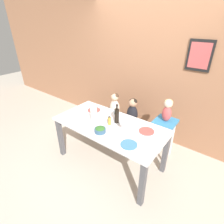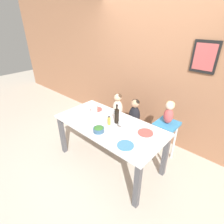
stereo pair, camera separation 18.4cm
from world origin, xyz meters
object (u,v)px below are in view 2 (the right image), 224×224
at_px(person_baby_right, 169,111).
at_px(salad_bowl_large, 99,129).
at_px(wine_glass_far, 115,113).
at_px(dinner_plate_front_right, 125,145).
at_px(dinner_plate_back_right, 145,133).
at_px(wine_glass_near, 121,123).
at_px(dinner_plate_back_left, 96,109).
at_px(chair_far_center, 134,127).
at_px(person_child_center, 135,112).
at_px(chair_far_left, 117,120).
at_px(person_child_left, 118,105).
at_px(chair_right_highchair, 166,131).
at_px(wine_bottle, 117,116).
at_px(dinner_plate_front_left, 73,117).
at_px(paper_towel_roll, 94,114).

xyz_separation_m(person_baby_right, salad_bowl_large, (-0.59, -0.93, -0.13)).
xyz_separation_m(wine_glass_far, dinner_plate_front_right, (0.54, -0.42, -0.11)).
height_order(dinner_plate_back_right, dinner_plate_front_right, same).
distance_m(wine_glass_near, dinner_plate_back_left, 0.76).
height_order(chair_far_center, dinner_plate_back_right, dinner_plate_back_right).
bearing_deg(dinner_plate_front_right, person_child_center, 119.06).
height_order(chair_far_center, wine_glass_far, wine_glass_far).
relative_size(wine_glass_far, dinner_plate_back_left, 0.75).
xyz_separation_m(person_child_center, dinner_plate_front_right, (0.51, -0.92, 0.07)).
relative_size(chair_far_left, wine_glass_near, 2.73).
distance_m(person_child_left, wine_glass_far, 0.65).
relative_size(chair_right_highchair, dinner_plate_back_right, 3.36).
bearing_deg(chair_far_left, wine_glass_near, -46.89).
bearing_deg(wine_glass_near, wine_bottle, 147.56).
bearing_deg(salad_bowl_large, person_child_left, 115.20).
relative_size(person_baby_right, dinner_plate_front_left, 1.73).
distance_m(wine_glass_near, wine_glass_far, 0.32).
xyz_separation_m(salad_bowl_large, dinner_plate_front_left, (-0.61, -0.00, -0.03)).
bearing_deg(person_child_left, dinner_plate_back_left, -99.82).
bearing_deg(person_child_center, dinner_plate_back_left, -134.62).
height_order(person_child_center, wine_glass_near, person_child_center).
height_order(salad_bowl_large, dinner_plate_back_left, salad_bowl_large).
bearing_deg(dinner_plate_front_left, paper_towel_roll, 26.53).
distance_m(chair_far_left, chair_right_highchair, 1.04).
relative_size(dinner_plate_front_left, dinner_plate_back_right, 1.00).
bearing_deg(paper_towel_roll, salad_bowl_large, -31.77).
height_order(person_child_left, dinner_plate_back_left, person_child_left).
relative_size(wine_bottle, wine_glass_near, 1.89).
bearing_deg(wine_glass_near, salad_bowl_large, -129.57).
height_order(salad_bowl_large, dinner_plate_back_right, salad_bowl_large).
distance_m(chair_far_center, dinner_plate_front_right, 1.13).
bearing_deg(dinner_plate_front_left, dinner_plate_back_left, 78.44).
distance_m(wine_glass_near, dinner_plate_front_right, 0.38).
bearing_deg(dinner_plate_front_right, dinner_plate_back_right, 84.78).
xyz_separation_m(person_baby_right, wine_glass_near, (-0.39, -0.69, -0.06)).
bearing_deg(dinner_plate_back_left, person_child_left, 80.18).
bearing_deg(wine_glass_near, dinner_plate_front_right, -41.01).
distance_m(chair_right_highchair, paper_towel_roll, 1.19).
relative_size(person_child_left, dinner_plate_front_left, 2.30).
height_order(wine_glass_near, dinner_plate_front_right, wine_glass_near).
bearing_deg(chair_far_left, salad_bowl_large, -64.78).
height_order(person_child_center, dinner_plate_back_left, person_child_center).
distance_m(wine_glass_near, dinner_plate_back_right, 0.37).
bearing_deg(person_child_left, dinner_plate_back_right, -28.58).
relative_size(wine_glass_far, dinner_plate_front_right, 0.75).
xyz_separation_m(wine_glass_near, wine_glass_far, (-0.27, 0.18, 0.00)).
distance_m(paper_towel_roll, salad_bowl_large, 0.33).
bearing_deg(person_baby_right, dinner_plate_back_left, -156.07).
bearing_deg(wine_glass_far, chair_far_left, 126.89).
xyz_separation_m(chair_far_center, person_child_center, (0.00, 0.00, 0.32)).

